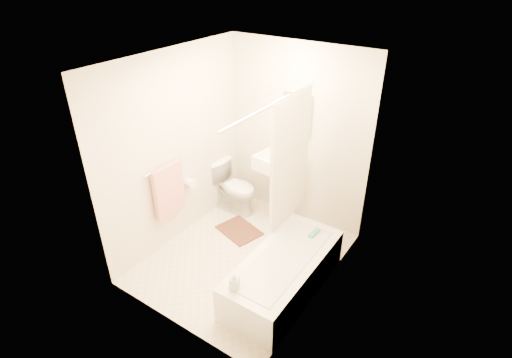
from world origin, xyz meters
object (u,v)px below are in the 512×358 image
Objects in this scene: toilet at (234,188)px; bathtub at (284,274)px; bath_mat at (239,230)px; sink at (278,185)px; soap_bottle at (234,281)px.

bathtub is at bearing -120.23° from toilet.
toilet is 0.47× the size of bathtub.
bath_mat is (0.38, -0.40, -0.35)m from toilet.
bath_mat is at bearing -132.08° from toilet.
soap_bottle is at bearing -62.76° from sink.
sink reaches higher than bath_mat.
sink is at bearing 108.37° from soap_bottle.
bath_mat is at bearing 124.74° from soap_bottle.
bath_mat is at bearing -106.71° from sink.
bathtub is at bearing 74.94° from soap_bottle.
sink is at bearing 124.11° from bathtub.
bathtub is 0.74m from soap_bottle.
sink is at bearing -72.06° from toilet.
soap_bottle is at bearing -138.27° from toilet.
toilet is at bearing 145.05° from bathtub.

